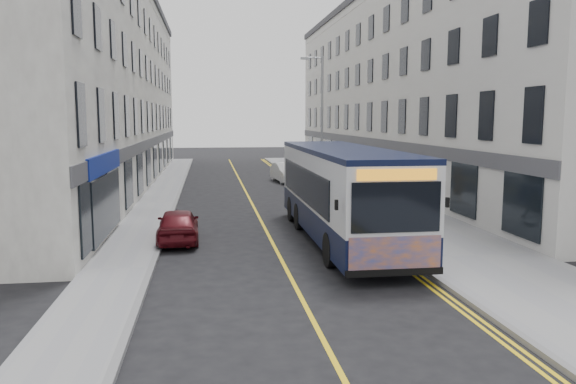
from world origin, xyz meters
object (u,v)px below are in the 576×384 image
object	(u,v)px
bicycle	(406,216)
city_bus	(342,191)
streetlamp	(321,120)
car_maroon	(178,225)
pedestrian_far	(395,181)
car_white	(286,173)
pedestrian_near	(372,186)

from	to	relation	value
bicycle	city_bus	bearing A→B (deg)	102.78
streetlamp	car_maroon	xyz separation A→B (m)	(-7.57, -11.33, -3.75)
pedestrian_far	car_white	world-z (taller)	pedestrian_far
streetlamp	car_maroon	bearing A→B (deg)	-123.74
city_bus	pedestrian_far	world-z (taller)	city_bus
pedestrian_far	car_maroon	xyz separation A→B (m)	(-11.40, -9.23, -0.41)
city_bus	car_maroon	distance (m)	6.14
pedestrian_near	pedestrian_far	distance (m)	2.70
streetlamp	city_bus	xyz separation A→B (m)	(-1.59, -12.03, -2.50)
bicycle	car_maroon	distance (m)	8.79
streetlamp	car_white	distance (m)	8.23
car_white	streetlamp	bearing A→B (deg)	-89.49
car_white	pedestrian_near	bearing A→B (deg)	-82.66
streetlamp	pedestrian_far	size ratio (longest dim) A/B	4.34
city_bus	pedestrian_far	bearing A→B (deg)	61.34
city_bus	pedestrian_near	size ratio (longest dim) A/B	6.61
streetlamp	car_maroon	size ratio (longest dim) A/B	2.17
streetlamp	city_bus	world-z (taller)	streetlamp
bicycle	car_maroon	size ratio (longest dim) A/B	0.59
car_white	car_maroon	xyz separation A→B (m)	(-6.60, -18.62, -0.06)
pedestrian_near	car_maroon	bearing A→B (deg)	-144.09
streetlamp	car_maroon	distance (m)	14.13
streetlamp	car_white	xyz separation A→B (m)	(-0.97, 7.29, -3.70)
city_bus	pedestrian_near	distance (m)	8.78
city_bus	car_maroon	size ratio (longest dim) A/B	3.20
streetlamp	pedestrian_near	distance (m)	5.60
bicycle	pedestrian_near	bearing A→B (deg)	-12.84
pedestrian_far	car_maroon	bearing A→B (deg)	-152.04
pedestrian_far	car_maroon	world-z (taller)	pedestrian_far
city_bus	pedestrian_far	size ratio (longest dim) A/B	6.41
pedestrian_far	city_bus	bearing A→B (deg)	-129.69
streetlamp	pedestrian_near	world-z (taller)	streetlamp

